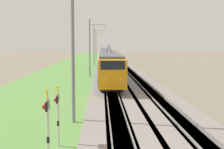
{
  "coord_description": "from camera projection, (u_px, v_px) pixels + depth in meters",
  "views": [
    {
      "loc": [
        -11.21,
        1.04,
        5.19
      ],
      "look_at": [
        19.09,
        0.0,
        2.22
      ],
      "focal_mm": 50.0,
      "sensor_mm": 36.0,
      "label": 1
    }
  ],
  "objects": [
    {
      "name": "catenary_mast_mid",
      "position": [
        90.0,
        47.0,
        48.48
      ],
      "size": [
        0.22,
        2.56,
        9.05
      ],
      "color": "slate",
      "rests_on": "ground"
    },
    {
      "name": "crossing_signal_near",
      "position": [
        47.0,
        122.0,
        12.26
      ],
      "size": [
        0.7,
        0.23,
        3.51
      ],
      "rotation": [
        0.0,
        0.0,
        1.57
      ],
      "color": "beige",
      "rests_on": "ground"
    },
    {
      "name": "ballast_adjacent",
      "position": [
        127.0,
        70.0,
        61.55
      ],
      "size": [
        240.0,
        4.4,
        0.3
      ],
      "color": "gray",
      "rests_on": "ground"
    },
    {
      "name": "ballast_main",
      "position": [
        107.0,
        70.0,
        61.41
      ],
      "size": [
        240.0,
        4.4,
        0.3
      ],
      "color": "gray",
      "rests_on": "ground"
    },
    {
      "name": "catenary_mast_far",
      "position": [
        94.0,
        45.0,
        77.06
      ],
      "size": [
        0.22,
        2.56,
        9.47
      ],
      "color": "slate",
      "rests_on": "ground"
    },
    {
      "name": "track_adjacent",
      "position": [
        127.0,
        70.0,
        61.54
      ],
      "size": [
        240.0,
        1.57,
        0.45
      ],
      "color": "#4C4238",
      "rests_on": "ground"
    },
    {
      "name": "passenger_train",
      "position": [
        106.0,
        57.0,
        70.72
      ],
      "size": [
        84.53,
        2.83,
        5.06
      ],
      "rotation": [
        0.0,
        0.0,
        3.14
      ],
      "color": "orange",
      "rests_on": "ground"
    },
    {
      "name": "track_main",
      "position": [
        107.0,
        70.0,
        61.41
      ],
      "size": [
        240.0,
        1.57,
        0.45
      ],
      "color": "#4C4238",
      "rests_on": "ground"
    },
    {
      "name": "grass_verge",
      "position": [
        74.0,
        70.0,
        61.2
      ],
      "size": [
        240.0,
        13.26,
        0.12
      ],
      "color": "#5B8E42",
      "rests_on": "ground"
    },
    {
      "name": "catenary_mast_near",
      "position": [
        74.0,
        50.0,
        19.86
      ],
      "size": [
        0.22,
        2.56,
        9.28
      ],
      "color": "slate",
      "rests_on": "ground"
    },
    {
      "name": "catenary_mast_distant",
      "position": [
        96.0,
        44.0,
        105.65
      ],
      "size": [
        0.22,
        2.56,
        9.79
      ],
      "color": "slate",
      "rests_on": "ground"
    },
    {
      "name": "crossing_signal_aux",
      "position": [
        58.0,
        110.0,
        15.35
      ],
      "size": [
        0.7,
        0.23,
        3.22
      ],
      "rotation": [
        0.0,
        0.0,
        1.57
      ],
      "color": "beige",
      "rests_on": "ground"
    }
  ]
}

